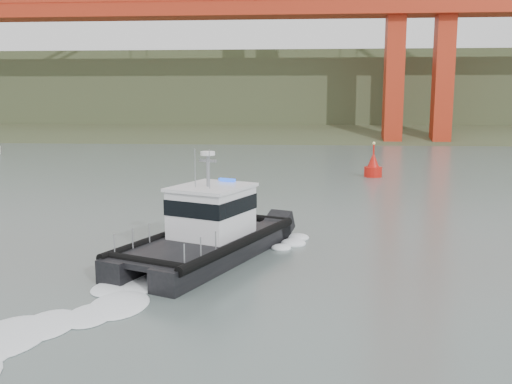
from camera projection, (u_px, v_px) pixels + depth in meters
ground at (236, 283)px, 23.97m from camera, size 400.00×400.00×0.00m
headlands at (291, 100)px, 146.25m from camera, size 500.00×105.36×27.12m
patrol_boat at (208, 230)px, 27.64m from camera, size 7.98×11.71×5.35m
nav_buoy at (373, 167)px, 55.98m from camera, size 1.75×1.75×3.65m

